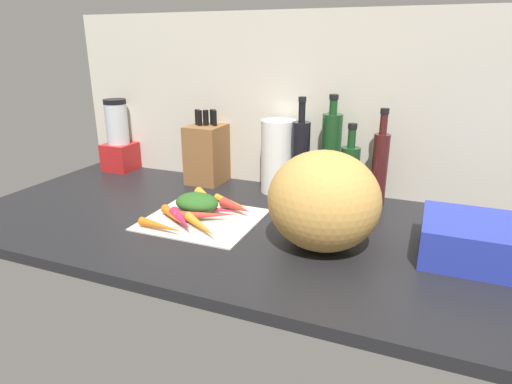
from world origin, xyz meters
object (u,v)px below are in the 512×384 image
at_px(paper_towel_roll, 278,157).
at_px(knife_block, 207,153).
at_px(carrot_3, 236,207).
at_px(carrot_5, 173,216).
at_px(carrot_2, 217,210).
at_px(carrot_4, 182,220).
at_px(blender_appliance, 119,140).
at_px(bottle_2, 349,173).
at_px(dish_rack, 481,242).
at_px(carrot_6, 201,226).
at_px(carrot_8, 204,215).
at_px(carrot_0, 208,198).
at_px(carrot_1, 161,226).
at_px(bottle_3, 379,167).
at_px(winter_squash, 324,201).
at_px(bottle_0, 300,158).
at_px(carrot_7, 207,206).
at_px(carrot_10, 232,202).
at_px(cutting_board, 202,219).
at_px(carrot_9, 232,204).
at_px(bottle_1, 331,154).

bearing_deg(paper_towel_roll, knife_block, 178.42).
distance_m(carrot_3, carrot_5, 0.19).
distance_m(carrot_2, carrot_4, 0.13).
bearing_deg(blender_appliance, bottle_2, -1.70).
height_order(carrot_5, dish_rack, dish_rack).
bearing_deg(paper_towel_roll, blender_appliance, 178.84).
distance_m(carrot_6, carrot_8, 0.07).
xyz_separation_m(carrot_0, bottle_2, (0.41, 0.20, 0.08)).
relative_size(carrot_1, bottle_3, 0.48).
xyz_separation_m(winter_squash, bottle_0, (-0.16, 0.35, 0.01)).
bearing_deg(carrot_5, carrot_2, 46.75).
distance_m(carrot_0, carrot_2, 0.10).
relative_size(carrot_7, dish_rack, 0.44).
height_order(carrot_8, paper_towel_roll, paper_towel_roll).
distance_m(carrot_3, bottle_0, 0.28).
bearing_deg(bottle_0, carrot_10, -133.14).
xyz_separation_m(cutting_board, carrot_2, (0.03, 0.05, 0.01)).
distance_m(carrot_1, bottle_2, 0.62).
bearing_deg(bottle_2, bottle_3, 7.60).
height_order(cutting_board, carrot_3, carrot_3).
height_order(knife_block, bottle_3, bottle_3).
bearing_deg(bottle_2, carrot_2, -141.77).
height_order(carrot_8, knife_block, knife_block).
bearing_deg(bottle_0, carrot_0, -144.21).
bearing_deg(carrot_3, carrot_9, 131.82).
height_order(carrot_0, knife_block, knife_block).
bearing_deg(carrot_7, carrot_9, 38.04).
relative_size(cutting_board, carrot_1, 2.18).
distance_m(carrot_3, bottle_3, 0.47).
height_order(carrot_4, dish_rack, dish_rack).
distance_m(bottle_0, bottle_1, 0.10).
height_order(carrot_10, blender_appliance, blender_appliance).
bearing_deg(bottle_2, winter_squash, -89.53).
bearing_deg(carrot_3, winter_squash, -22.17).
bearing_deg(carrot_9, bottle_3, 28.23).
bearing_deg(knife_block, carrot_10, -47.12).
bearing_deg(bottle_2, carrot_8, -136.60).
bearing_deg(carrot_6, blender_appliance, 145.03).
distance_m(cutting_board, blender_appliance, 0.68).
height_order(carrot_5, carrot_6, same).
bearing_deg(blender_appliance, carrot_10, -20.05).
distance_m(carrot_2, carrot_10, 0.08).
height_order(carrot_6, carrot_7, carrot_6).
xyz_separation_m(carrot_1, carrot_10, (0.10, 0.25, -0.00)).
bearing_deg(carrot_8, cutting_board, 138.88).
xyz_separation_m(bottle_0, dish_rack, (0.53, -0.27, -0.09)).
bearing_deg(knife_block, carrot_5, -76.40).
relative_size(carrot_3, carrot_4, 0.87).
bearing_deg(paper_towel_roll, bottle_3, -0.30).
relative_size(carrot_5, bottle_1, 0.40).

